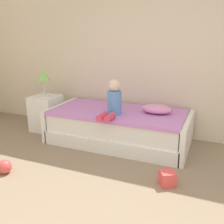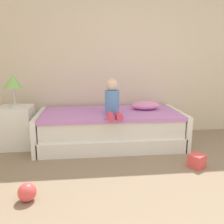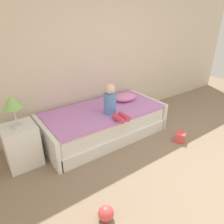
% 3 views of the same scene
% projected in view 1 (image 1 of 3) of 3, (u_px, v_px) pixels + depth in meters
% --- Properties ---
extents(wall_rear, '(7.20, 0.10, 2.90)m').
position_uv_depth(wall_rear, '(170.00, 45.00, 3.92)').
color(wall_rear, beige).
rests_on(wall_rear, ground).
extents(bed, '(2.11, 1.00, 0.50)m').
position_uv_depth(bed, '(118.00, 127.00, 3.95)').
color(bed, white).
rests_on(bed, ground).
extents(nightstand, '(0.44, 0.44, 0.60)m').
position_uv_depth(nightstand, '(46.00, 113.00, 4.46)').
color(nightstand, white).
rests_on(nightstand, ground).
extents(table_lamp, '(0.24, 0.24, 0.45)m').
position_uv_depth(table_lamp, '(43.00, 76.00, 4.28)').
color(table_lamp, silver).
rests_on(table_lamp, nightstand).
extents(child_figure, '(0.20, 0.51, 0.50)m').
position_uv_depth(child_figure, '(113.00, 101.00, 3.61)').
color(child_figure, '#598CD1').
rests_on(child_figure, bed).
extents(pillow, '(0.44, 0.30, 0.13)m').
position_uv_depth(pillow, '(157.00, 109.00, 3.74)').
color(pillow, '#EA8CC6').
rests_on(pillow, bed).
extents(toy_ball, '(0.17, 0.17, 0.17)m').
position_uv_depth(toy_ball, '(5.00, 167.00, 3.08)').
color(toy_ball, '#E54C4C').
rests_on(toy_ball, ground).
extents(toy_block, '(0.22, 0.22, 0.16)m').
position_uv_depth(toy_block, '(167.00, 178.00, 2.83)').
color(toy_block, '#E54C4C').
rests_on(toy_block, ground).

